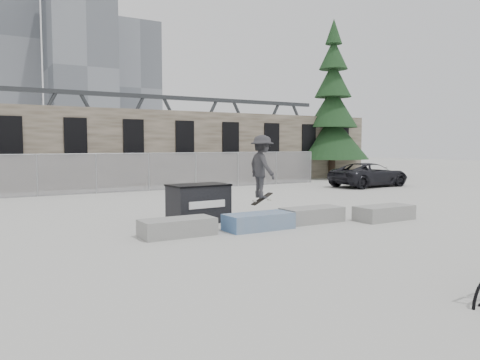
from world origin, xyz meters
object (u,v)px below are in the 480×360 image
(planter_far_left, at_px, (177,226))
(spruce_tree, at_px, (333,117))
(planter_center_left, at_px, (258,221))
(skateboarder, at_px, (262,167))
(planter_center_right, at_px, (312,214))
(planter_offset, at_px, (384,212))
(suv, at_px, (369,175))
(dumpster, at_px, (199,203))

(planter_far_left, height_order, spruce_tree, spruce_tree)
(planter_far_left, relative_size, planter_center_left, 1.00)
(planter_center_left, bearing_deg, skateboarder, 51.24)
(spruce_tree, distance_m, skateboarder, 21.05)
(planter_center_right, xyz_separation_m, skateboarder, (-1.50, 0.60, 1.51))
(planter_far_left, distance_m, spruce_tree, 23.90)
(planter_offset, xyz_separation_m, skateboarder, (-3.79, 1.47, 1.51))
(planter_center_left, relative_size, suv, 0.40)
(suv, bearing_deg, planter_center_right, 123.77)
(planter_center_right, height_order, spruce_tree, spruce_tree)
(planter_offset, bearing_deg, planter_far_left, 171.98)
(planter_center_right, xyz_separation_m, spruce_tree, (13.90, 14.69, 4.24))
(planter_center_left, bearing_deg, spruce_tree, 42.85)
(dumpster, relative_size, skateboarder, 0.88)
(planter_center_left, bearing_deg, suv, 32.52)
(planter_offset, xyz_separation_m, spruce_tree, (11.62, 15.56, 4.24))
(planter_offset, relative_size, skateboarder, 0.93)
(planter_center_left, relative_size, spruce_tree, 0.17)
(planter_far_left, relative_size, planter_offset, 1.00)
(planter_center_left, xyz_separation_m, planter_offset, (4.44, -0.66, 0.00))
(planter_far_left, relative_size, suv, 0.40)
(planter_far_left, xyz_separation_m, skateboarder, (3.05, 0.51, 1.51))
(planter_far_left, distance_m, suv, 17.52)
(planter_center_right, relative_size, dumpster, 1.05)
(planter_offset, distance_m, skateboarder, 4.34)
(suv, bearing_deg, planter_center_left, 119.66)
(spruce_tree, distance_m, suv, 8.08)
(planter_offset, relative_size, dumpster, 1.05)
(planter_center_left, distance_m, spruce_tree, 22.31)
(skateboarder, bearing_deg, planter_center_left, 145.12)
(planter_center_left, distance_m, dumpster, 2.26)
(planter_offset, xyz_separation_m, suv, (8.71, 9.04, 0.44))
(dumpster, xyz_separation_m, suv, (14.09, 6.36, 0.08))
(skateboarder, bearing_deg, suv, -54.90)
(planter_far_left, bearing_deg, spruce_tree, 38.34)
(planter_far_left, bearing_deg, planter_center_left, -7.18)
(planter_center_left, relative_size, dumpster, 1.05)
(planter_center_left, distance_m, suv, 15.60)
(planter_center_right, bearing_deg, spruce_tree, 46.57)
(planter_far_left, height_order, planter_offset, same)
(dumpster, distance_m, skateboarder, 2.31)
(planter_center_right, xyz_separation_m, planter_offset, (2.29, -0.87, 0.00))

